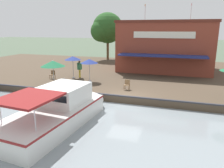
{
  "coord_description": "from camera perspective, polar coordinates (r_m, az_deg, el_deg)",
  "views": [
    {
      "loc": [
        15.52,
        3.83,
        5.73
      ],
      "look_at": [
        -1.0,
        -1.4,
        1.3
      ],
      "focal_mm": 35.0,
      "sensor_mm": 36.0,
      "label": 1
    }
  ],
  "objects": [
    {
      "name": "ground_plane",
      "position": [
        16.98,
        3.52,
        -5.41
      ],
      "size": [
        220.0,
        220.0,
        0.0
      ],
      "primitive_type": "plane",
      "color": "#4C5B47"
    },
    {
      "name": "quay_deck",
      "position": [
        27.34,
        9.18,
        2.7
      ],
      "size": [
        22.0,
        56.0,
        0.6
      ],
      "primitive_type": "cube",
      "color": "#4C3D2D",
      "rests_on": "ground"
    },
    {
      "name": "quay_edge_fender",
      "position": [
        16.87,
        3.63,
        -3.22
      ],
      "size": [
        0.2,
        50.4,
        0.1
      ],
      "primitive_type": "cube",
      "color": "#2D2D33",
      "rests_on": "quay_deck"
    },
    {
      "name": "waterfront_restaurant",
      "position": [
        28.76,
        13.77,
        9.73
      ],
      "size": [
        9.75,
        11.1,
        8.06
      ],
      "color": "brown",
      "rests_on": "quay_deck"
    },
    {
      "name": "patio_umbrella_mid_patio_right",
      "position": [
        20.86,
        -15.2,
        5.19
      ],
      "size": [
        2.23,
        2.23,
        2.31
      ],
      "color": "#B7B7B7",
      "rests_on": "quay_deck"
    },
    {
      "name": "patio_umbrella_by_entrance",
      "position": [
        21.46,
        -5.97,
        5.95
      ],
      "size": [
        1.7,
        1.7,
        2.28
      ],
      "color": "#B7B7B7",
      "rests_on": "quay_deck"
    },
    {
      "name": "patio_umbrella_mid_patio_left",
      "position": [
        23.15,
        -10.22,
        6.67
      ],
      "size": [
        1.71,
        1.71,
        2.37
      ],
      "color": "#B7B7B7",
      "rests_on": "quay_deck"
    },
    {
      "name": "cafe_chair_facing_river",
      "position": [
        23.73,
        -15.25,
        2.52
      ],
      "size": [
        0.49,
        0.49,
        0.85
      ],
      "color": "brown",
      "rests_on": "quay_deck"
    },
    {
      "name": "cafe_chair_under_first_umbrella",
      "position": [
        18.78,
        3.94,
        -0.04
      ],
      "size": [
        0.44,
        0.44,
        0.85
      ],
      "color": "brown",
      "rests_on": "quay_deck"
    },
    {
      "name": "person_near_entrance",
      "position": [
        23.55,
        -8.49,
        4.46
      ],
      "size": [
        0.51,
        0.51,
        1.81
      ],
      "color": "gold",
      "rests_on": "quay_deck"
    },
    {
      "name": "motorboat_outer_channel",
      "position": [
        13.92,
        -13.02,
        -6.38
      ],
      "size": [
        8.92,
        3.73,
        2.38
      ],
      "color": "silver",
      "rests_on": "river_water"
    },
    {
      "name": "mooring_post",
      "position": [
        18.96,
        -12.38,
        -0.08
      ],
      "size": [
        0.22,
        0.22,
        1.01
      ],
      "color": "#473323",
      "rests_on": "quay_deck"
    },
    {
      "name": "tree_downstream_bank",
      "position": [
        36.89,
        -1.57,
        14.22
      ],
      "size": [
        5.24,
        4.99,
        7.69
      ],
      "color": "brown",
      "rests_on": "quay_deck"
    }
  ]
}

